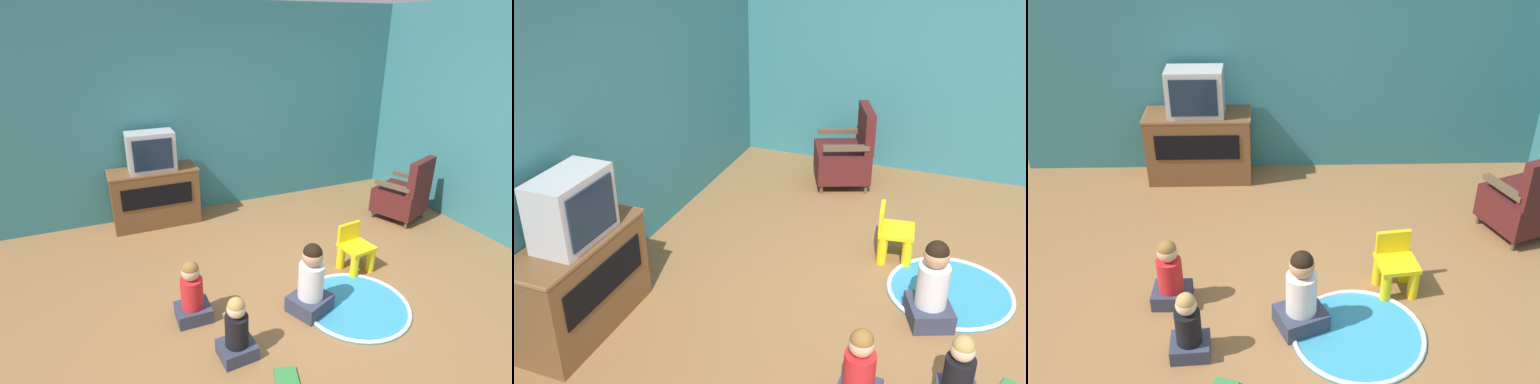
% 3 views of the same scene
% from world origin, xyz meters
% --- Properties ---
extents(ground_plane, '(30.00, 30.00, 0.00)m').
position_xyz_m(ground_plane, '(0.00, 0.00, 0.00)').
color(ground_plane, olive).
extents(wall_back, '(5.80, 0.12, 2.75)m').
position_xyz_m(wall_back, '(-0.10, 2.40, 1.37)').
color(wall_back, teal).
rests_on(wall_back, ground_plane).
extents(tv_cabinet, '(1.11, 0.45, 0.75)m').
position_xyz_m(tv_cabinet, '(-1.04, 2.10, 0.39)').
color(tv_cabinet, brown).
rests_on(tv_cabinet, ground_plane).
extents(television, '(0.58, 0.34, 0.49)m').
position_xyz_m(television, '(-1.04, 2.07, 1.00)').
color(television, '#B7B7BC').
rests_on(television, tv_cabinet).
extents(black_armchair, '(0.74, 0.74, 0.88)m').
position_xyz_m(black_armchair, '(2.05, 0.93, 0.34)').
color(black_armchair, brown).
rests_on(black_armchair, ground_plane).
extents(yellow_kid_chair, '(0.35, 0.34, 0.49)m').
position_xyz_m(yellow_kid_chair, '(0.72, 0.16, 0.21)').
color(yellow_kid_chair, yellow).
rests_on(yellow_kid_chair, ground_plane).
extents(play_mat, '(1.01, 1.01, 0.04)m').
position_xyz_m(play_mat, '(0.36, -0.38, 0.01)').
color(play_mat, teal).
rests_on(play_mat, ground_plane).
extents(child_watching_left, '(0.44, 0.42, 0.69)m').
position_xyz_m(child_watching_left, '(-0.07, -0.26, 0.30)').
color(child_watching_left, '#33384C').
rests_on(child_watching_left, ground_plane).
extents(child_watching_center, '(0.30, 0.26, 0.55)m').
position_xyz_m(child_watching_center, '(-0.88, -0.53, 0.24)').
color(child_watching_center, '#33384C').
rests_on(child_watching_center, ground_plane).
extents(child_watching_right, '(0.31, 0.27, 0.59)m').
position_xyz_m(child_watching_right, '(-1.08, 0.04, 0.26)').
color(child_watching_right, '#33384C').
rests_on(child_watching_right, ground_plane).
extents(book, '(0.23, 0.28, 0.02)m').
position_xyz_m(book, '(-0.63, -0.91, 0.01)').
color(book, '#337F3D').
rests_on(book, ground_plane).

